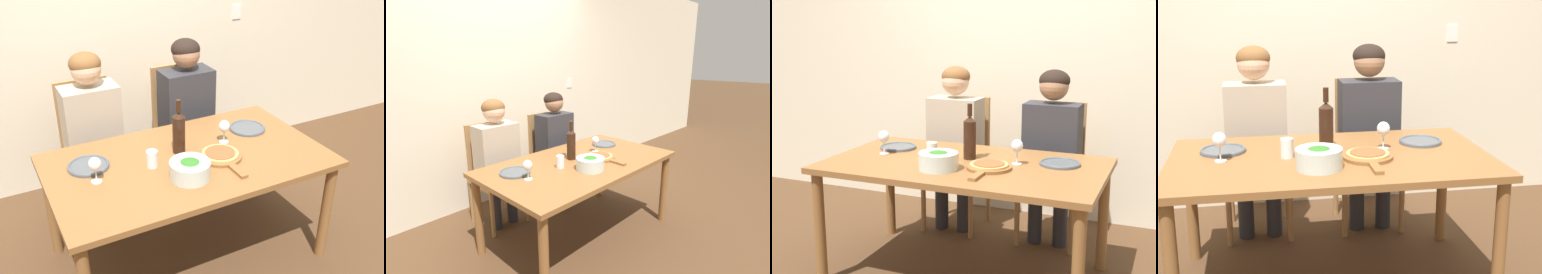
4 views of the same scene
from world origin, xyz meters
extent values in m
plane|color=#4C331E|center=(0.00, 0.00, 0.00)|extent=(40.00, 40.00, 0.00)
cube|color=beige|center=(0.00, 1.26, 1.35)|extent=(10.00, 0.05, 2.70)
cube|color=white|center=(1.10, 1.23, 1.25)|extent=(0.08, 0.01, 0.12)
cube|color=brown|center=(0.00, 0.00, 0.70)|extent=(1.65, 0.94, 0.04)
cylinder|color=brown|center=(0.77, -0.41, 0.34)|extent=(0.06, 0.06, 0.69)
cylinder|color=brown|center=(-0.77, 0.41, 0.34)|extent=(0.06, 0.06, 0.69)
cylinder|color=brown|center=(0.77, 0.41, 0.34)|extent=(0.06, 0.06, 0.69)
cube|color=#9E7042|center=(-0.37, 0.74, 0.44)|extent=(0.42, 0.42, 0.04)
cube|color=#9E7042|center=(-0.37, 0.93, 0.72)|extent=(0.38, 0.03, 0.52)
cylinder|color=#9E7042|center=(-0.56, 0.55, 0.21)|extent=(0.04, 0.04, 0.42)
cylinder|color=#9E7042|center=(-0.18, 0.55, 0.21)|extent=(0.04, 0.04, 0.42)
cylinder|color=#9E7042|center=(-0.56, 0.93, 0.21)|extent=(0.04, 0.04, 0.42)
cylinder|color=#9E7042|center=(-0.18, 0.93, 0.21)|extent=(0.04, 0.04, 0.42)
cube|color=#9E7042|center=(0.35, 0.74, 0.44)|extent=(0.42, 0.42, 0.04)
cube|color=#9E7042|center=(0.35, 0.93, 0.72)|extent=(0.38, 0.03, 0.52)
cylinder|color=#9E7042|center=(0.16, 0.55, 0.21)|extent=(0.04, 0.04, 0.42)
cylinder|color=#9E7042|center=(0.54, 0.55, 0.21)|extent=(0.04, 0.04, 0.42)
cylinder|color=#9E7042|center=(0.16, 0.93, 0.21)|extent=(0.04, 0.04, 0.42)
cylinder|color=#9E7042|center=(0.54, 0.93, 0.21)|extent=(0.04, 0.04, 0.42)
cylinder|color=#28282D|center=(-0.46, 0.66, 0.23)|extent=(0.10, 0.10, 0.46)
cylinder|color=#28282D|center=(-0.28, 0.66, 0.23)|extent=(0.10, 0.10, 0.46)
cube|color=tan|center=(-0.37, 0.72, 0.73)|extent=(0.38, 0.22, 0.54)
cylinder|color=tan|center=(-0.57, 0.47, 0.58)|extent=(0.07, 0.31, 0.14)
cylinder|color=tan|center=(-0.17, 0.47, 0.58)|extent=(0.07, 0.31, 0.14)
sphere|color=#DBAD89|center=(-0.37, 0.72, 1.12)|extent=(0.20, 0.20, 0.20)
ellipsoid|color=brown|center=(-0.37, 0.73, 1.15)|extent=(0.21, 0.21, 0.15)
cylinder|color=#28282D|center=(0.26, 0.66, 0.23)|extent=(0.10, 0.10, 0.46)
cylinder|color=#28282D|center=(0.44, 0.66, 0.23)|extent=(0.10, 0.10, 0.46)
cube|color=#2D2D33|center=(0.35, 0.72, 0.73)|extent=(0.38, 0.22, 0.54)
cylinder|color=#2D2D33|center=(0.15, 0.47, 0.58)|extent=(0.07, 0.31, 0.14)
cylinder|color=#2D2D33|center=(0.55, 0.47, 0.58)|extent=(0.07, 0.31, 0.14)
sphere|color=#9E7051|center=(0.35, 0.72, 1.12)|extent=(0.20, 0.20, 0.20)
ellipsoid|color=black|center=(0.35, 0.73, 1.15)|extent=(0.21, 0.21, 0.15)
cylinder|color=black|center=(-0.01, 0.10, 0.84)|extent=(0.08, 0.08, 0.23)
cone|color=black|center=(-0.01, 0.10, 0.97)|extent=(0.08, 0.08, 0.03)
cylinder|color=black|center=(-0.01, 0.10, 1.02)|extent=(0.03, 0.03, 0.08)
cylinder|color=silver|center=(-0.09, -0.19, 0.77)|extent=(0.23, 0.23, 0.10)
ellipsoid|color=#2D6B23|center=(-0.09, -0.19, 0.77)|extent=(0.19, 0.19, 0.11)
cylinder|color=#4C5156|center=(-0.55, 0.17, 0.73)|extent=(0.24, 0.24, 0.01)
torus|color=#4C5156|center=(-0.55, 0.17, 0.73)|extent=(0.24, 0.24, 0.01)
cylinder|color=#4C5156|center=(0.53, 0.17, 0.73)|extent=(0.24, 0.24, 0.01)
torus|color=#4C5156|center=(0.53, 0.17, 0.73)|extent=(0.24, 0.24, 0.01)
cylinder|color=brown|center=(0.18, -0.07, 0.73)|extent=(0.26, 0.26, 0.02)
cube|color=brown|center=(0.18, -0.28, 0.73)|extent=(0.04, 0.14, 0.02)
cylinder|color=tan|center=(0.18, -0.07, 0.75)|extent=(0.22, 0.22, 0.01)
cylinder|color=#AD4C28|center=(0.18, -0.07, 0.75)|extent=(0.18, 0.18, 0.01)
cylinder|color=silver|center=(-0.56, 0.00, 0.72)|extent=(0.06, 0.06, 0.01)
cylinder|color=silver|center=(-0.56, 0.00, 0.76)|extent=(0.01, 0.01, 0.07)
ellipsoid|color=silver|center=(-0.56, 0.00, 0.83)|extent=(0.07, 0.07, 0.08)
ellipsoid|color=maroon|center=(-0.56, 0.00, 0.82)|extent=(0.06, 0.06, 0.03)
cylinder|color=silver|center=(0.30, 0.08, 0.72)|extent=(0.06, 0.06, 0.01)
cylinder|color=silver|center=(0.30, 0.08, 0.76)|extent=(0.01, 0.01, 0.07)
ellipsoid|color=silver|center=(0.30, 0.08, 0.83)|extent=(0.07, 0.07, 0.08)
ellipsoid|color=maroon|center=(0.30, 0.08, 0.82)|extent=(0.06, 0.06, 0.03)
cylinder|color=silver|center=(-0.22, 0.01, 0.77)|extent=(0.07, 0.07, 0.10)
camera|label=1|loc=(-1.05, -2.06, 2.05)|focal=42.00mm
camera|label=2|loc=(-1.78, -1.67, 1.59)|focal=28.00mm
camera|label=3|loc=(1.17, -2.84, 1.54)|focal=50.00mm
camera|label=4|loc=(-0.37, -2.62, 1.52)|focal=50.00mm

